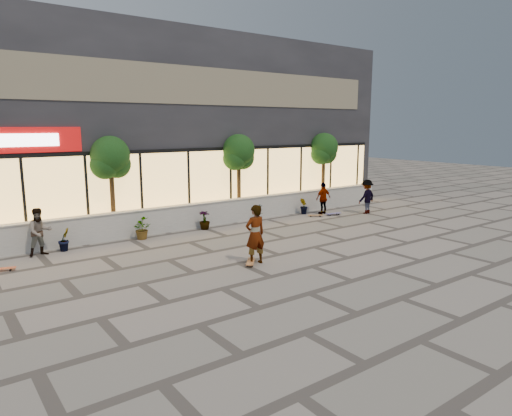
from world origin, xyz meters
TOP-DOWN VIEW (x-y plane):
  - ground at (0.00, 0.00)m, footprint 80.00×80.00m
  - planter_wall at (0.00, 7.00)m, footprint 22.00×0.42m
  - retail_building at (-0.00, 12.49)m, footprint 24.00×9.17m
  - shrub_b at (-5.70, 6.45)m, footprint 0.57×0.57m
  - shrub_c at (-2.90, 6.45)m, footprint 0.68×0.77m
  - shrub_d at (-0.10, 6.45)m, footprint 0.64×0.64m
  - shrub_e at (2.70, 6.45)m, footprint 0.46×0.35m
  - shrub_f at (5.50, 6.45)m, footprint 0.55×0.57m
  - tree_midwest at (-3.50, 7.70)m, footprint 1.60×1.50m
  - tree_mideast at (2.50, 7.70)m, footprint 1.60×1.50m
  - tree_east at (8.00, 7.70)m, footprint 1.60×1.50m
  - skater_center at (-1.24, 1.30)m, footprint 0.71×0.49m
  - skater_left at (-6.48, 6.30)m, footprint 0.87×0.72m
  - skater_right_near at (6.30, 5.94)m, footprint 0.91×0.38m
  - skater_right_far at (8.12, 4.77)m, footprint 1.14×0.72m
  - skateboard_center at (-1.39, 1.33)m, footprint 0.73×0.80m
  - skateboard_left at (-7.82, 5.18)m, footprint 0.80×0.42m
  - skateboard_right_near at (5.52, 5.65)m, footprint 0.72×0.55m
  - skateboard_right_far at (6.50, 5.41)m, footprint 0.86×0.33m

SIDE VIEW (x-z plane):
  - ground at x=0.00m, z-range 0.00..0.00m
  - skateboard_right_near at x=5.52m, z-range 0.03..0.12m
  - skateboard_left at x=-7.82m, z-range 0.03..0.13m
  - skateboard_right_far at x=6.50m, z-range 0.03..0.13m
  - skateboard_center at x=-1.39m, z-range 0.03..0.14m
  - shrub_b at x=-5.70m, z-range 0.00..0.81m
  - shrub_c at x=-2.90m, z-range 0.00..0.81m
  - shrub_d at x=-0.10m, z-range 0.00..0.81m
  - shrub_e at x=2.70m, z-range 0.00..0.81m
  - shrub_f at x=5.50m, z-range 0.00..0.81m
  - planter_wall at x=0.00m, z-range 0.00..1.04m
  - skater_right_near at x=6.30m, z-range 0.00..1.56m
  - skater_left at x=-6.48m, z-range 0.00..1.62m
  - skater_right_far at x=8.12m, z-range 0.00..1.68m
  - skater_center at x=-1.24m, z-range 0.00..1.89m
  - tree_midwest at x=-3.50m, z-range 1.03..4.94m
  - tree_mideast at x=2.50m, z-range 1.03..4.94m
  - tree_east at x=8.00m, z-range 1.03..4.94m
  - retail_building at x=0.00m, z-range 0.00..8.50m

